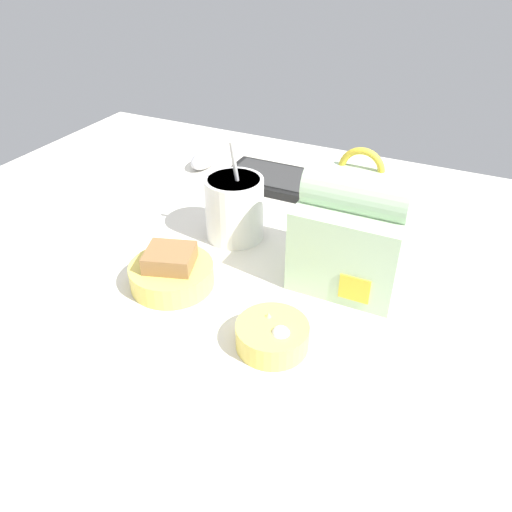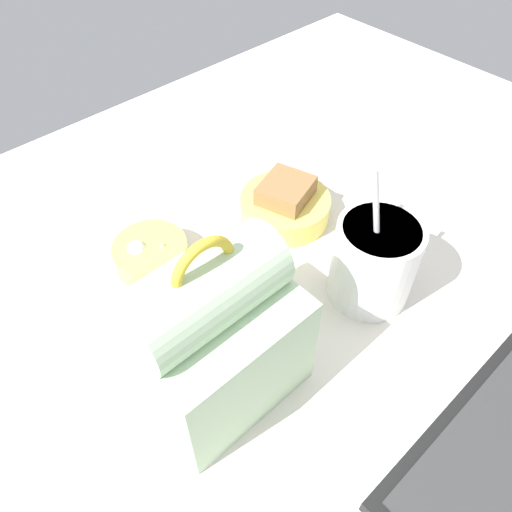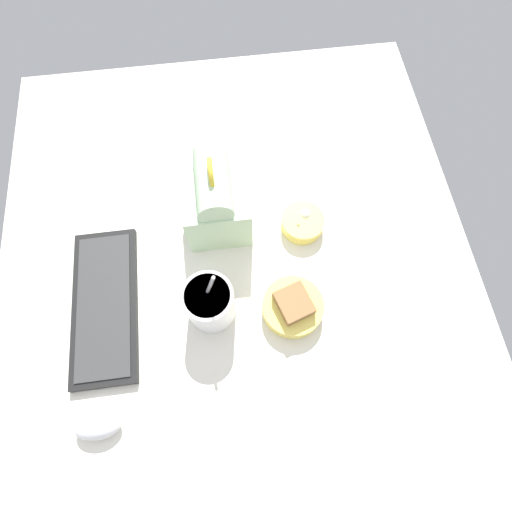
% 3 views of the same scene
% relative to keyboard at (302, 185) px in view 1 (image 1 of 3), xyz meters
% --- Properties ---
extents(desk_surface, '(1.40, 1.10, 0.02)m').
position_rel_keyboard_xyz_m(desk_surface, '(0.01, -0.30, -0.02)').
color(desk_surface, silver).
rests_on(desk_surface, ground).
extents(keyboard, '(0.35, 0.14, 0.02)m').
position_rel_keyboard_xyz_m(keyboard, '(0.00, 0.00, 0.00)').
color(keyboard, black).
rests_on(keyboard, desk_surface).
extents(lunch_bag, '(0.16, 0.15, 0.22)m').
position_rel_keyboard_xyz_m(lunch_bag, '(0.19, -0.27, 0.08)').
color(lunch_bag, '#B7D6AD').
rests_on(lunch_bag, desk_surface).
extents(soup_cup, '(0.10, 0.10, 0.19)m').
position_rel_keyboard_xyz_m(soup_cup, '(-0.04, -0.23, 0.05)').
color(soup_cup, white).
rests_on(soup_cup, desk_surface).
extents(bento_bowl_sandwich, '(0.13, 0.13, 0.07)m').
position_rel_keyboard_xyz_m(bento_bowl_sandwich, '(-0.06, -0.41, 0.01)').
color(bento_bowl_sandwich, '#EFD65B').
rests_on(bento_bowl_sandwich, desk_surface).
extents(bento_bowl_snacks, '(0.10, 0.10, 0.04)m').
position_rel_keyboard_xyz_m(bento_bowl_snacks, '(0.14, -0.46, 0.01)').
color(bento_bowl_snacks, '#EFD65B').
rests_on(bento_bowl_snacks, desk_surface).
extents(computer_mouse, '(0.05, 0.09, 0.04)m').
position_rel_keyboard_xyz_m(computer_mouse, '(-0.25, 0.01, 0.01)').
color(computer_mouse, silver).
rests_on(computer_mouse, desk_surface).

